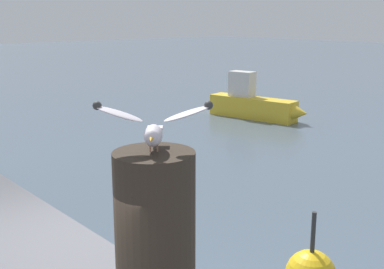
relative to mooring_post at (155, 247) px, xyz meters
The scene contains 3 objects.
mooring_post is the anchor object (origin of this frame).
seagull 0.63m from the mooring_post, 40.11° to the right, with size 0.45×0.50×0.25m.
boat_yellow 14.39m from the mooring_post, 129.53° to the left, with size 3.61×1.28×1.55m.
Camera 1 is at (3.02, -1.81, 3.35)m, focal length 46.50 mm.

